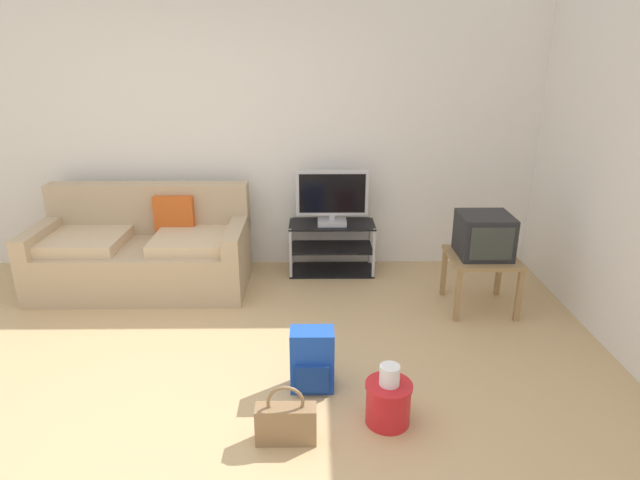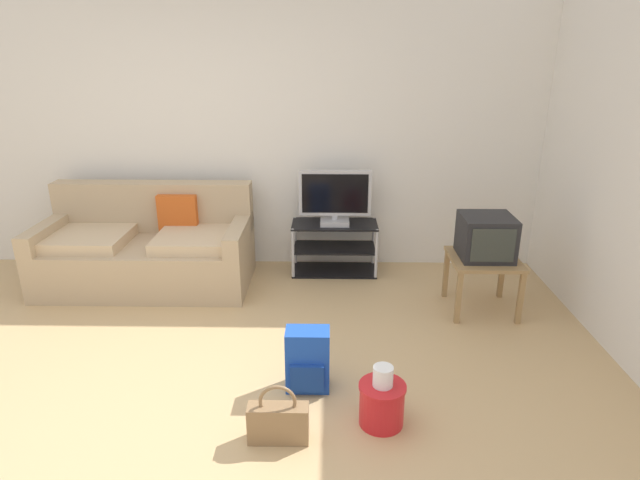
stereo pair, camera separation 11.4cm
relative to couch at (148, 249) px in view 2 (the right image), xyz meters
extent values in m
cube|color=tan|center=(0.68, -1.87, -0.34)|extent=(9.00, 9.80, 0.02)
cube|color=silver|center=(0.68, 0.58, 1.02)|extent=(9.00, 0.10, 2.70)
cube|color=tan|center=(0.00, -0.06, -0.12)|extent=(1.86, 0.90, 0.42)
cube|color=tan|center=(0.00, 0.29, 0.33)|extent=(1.86, 0.20, 0.47)
cube|color=tan|center=(-0.86, -0.06, 0.18)|extent=(0.14, 0.90, 0.18)
cube|color=tan|center=(0.85, -0.06, 0.18)|extent=(0.14, 0.90, 0.18)
cube|color=#CBAF89|center=(-0.51, -0.12, 0.14)|extent=(0.74, 0.63, 0.10)
cube|color=#CBAF89|center=(0.51, -0.12, 0.14)|extent=(0.74, 0.63, 0.10)
cube|color=#CC561E|center=(0.26, 0.17, 0.29)|extent=(0.36, 0.12, 0.36)
cube|color=black|center=(1.71, 0.29, 0.16)|extent=(0.81, 0.39, 0.02)
cube|color=black|center=(1.71, 0.29, -0.08)|extent=(0.78, 0.37, 0.02)
cube|color=black|center=(1.71, 0.29, -0.32)|extent=(0.81, 0.39, 0.02)
cylinder|color=#B7B7BC|center=(1.32, 0.11, -0.08)|extent=(0.03, 0.03, 0.49)
cylinder|color=#B7B7BC|center=(2.10, 0.11, -0.08)|extent=(0.03, 0.03, 0.49)
cylinder|color=#B7B7BC|center=(1.32, 0.47, -0.08)|extent=(0.03, 0.03, 0.49)
cylinder|color=#B7B7BC|center=(2.10, 0.47, -0.08)|extent=(0.03, 0.03, 0.49)
cube|color=#B2B2B7|center=(1.71, 0.27, 0.19)|extent=(0.27, 0.22, 0.05)
cube|color=#B2B2B7|center=(1.71, 0.27, 0.24)|extent=(0.05, 0.04, 0.04)
cube|color=#B2B2B7|center=(1.71, 0.27, 0.47)|extent=(0.67, 0.04, 0.43)
cube|color=black|center=(1.71, 0.25, 0.47)|extent=(0.61, 0.01, 0.37)
cube|color=#9E7A4C|center=(2.92, -0.49, 0.12)|extent=(0.54, 0.54, 0.03)
cube|color=#9E7A4C|center=(2.68, -0.74, -0.11)|extent=(0.04, 0.04, 0.44)
cube|color=#9E7A4C|center=(3.17, -0.74, -0.11)|extent=(0.04, 0.04, 0.44)
cube|color=#9E7A4C|center=(2.68, -0.25, -0.11)|extent=(0.04, 0.04, 0.44)
cube|color=#9E7A4C|center=(3.17, -0.25, -0.11)|extent=(0.04, 0.04, 0.44)
cube|color=#232326|center=(2.92, -0.47, 0.31)|extent=(0.41, 0.40, 0.35)
cube|color=#333833|center=(2.92, -0.68, 0.31)|extent=(0.34, 0.01, 0.27)
cube|color=blue|center=(1.53, -1.62, -0.12)|extent=(0.28, 0.17, 0.41)
cube|color=navy|center=(1.53, -1.72, -0.20)|extent=(0.21, 0.04, 0.18)
cylinder|color=navy|center=(1.45, -1.51, -0.10)|extent=(0.04, 0.04, 0.33)
cylinder|color=navy|center=(1.61, -1.51, -0.10)|extent=(0.04, 0.04, 0.33)
cube|color=olive|center=(1.39, -2.12, -0.22)|extent=(0.34, 0.11, 0.22)
torus|color=olive|center=(1.39, -2.12, -0.07)|extent=(0.21, 0.02, 0.21)
cylinder|color=red|center=(1.97, -1.96, -0.20)|extent=(0.26, 0.26, 0.26)
cylinder|color=red|center=(1.97, -1.96, -0.08)|extent=(0.27, 0.27, 0.02)
cylinder|color=white|center=(1.97, -1.96, -0.02)|extent=(0.12, 0.12, 0.14)
camera|label=1|loc=(1.55, -4.54, 1.74)|focal=29.93mm
camera|label=2|loc=(1.66, -4.54, 1.74)|focal=29.93mm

